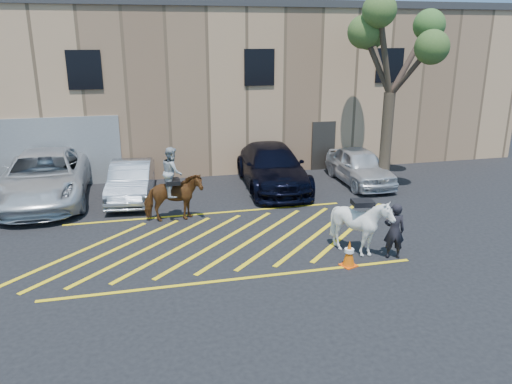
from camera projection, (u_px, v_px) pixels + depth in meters
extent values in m
plane|color=black|center=(219.00, 238.00, 15.13)|extent=(90.00, 90.00, 0.00)
imported|color=silver|center=(44.00, 177.00, 18.32)|extent=(3.04, 6.52, 1.81)
imported|color=#9599A2|center=(131.00, 181.00, 18.57)|extent=(1.91, 4.35, 1.39)
imported|color=black|center=(272.00, 167.00, 20.04)|extent=(2.65, 5.83, 1.65)
imported|color=silver|center=(360.00, 166.00, 20.56)|extent=(1.80, 4.30, 1.45)
imported|color=black|center=(394.00, 231.00, 13.54)|extent=(0.64, 0.49, 1.57)
cube|color=tan|center=(178.00, 85.00, 25.22)|extent=(32.00, 10.00, 7.00)
cube|color=#2D2D30|center=(174.00, 8.00, 24.13)|extent=(32.20, 10.20, 0.30)
cube|color=black|center=(84.00, 70.00, 19.32)|extent=(1.30, 0.08, 1.50)
cube|color=black|center=(259.00, 67.00, 20.89)|extent=(1.30, 0.08, 1.50)
cube|color=black|center=(390.00, 65.00, 22.25)|extent=(1.30, 0.08, 1.50)
cube|color=#38332D|center=(323.00, 146.00, 22.61)|extent=(1.10, 0.08, 2.20)
cube|color=yellow|center=(72.00, 255.00, 13.91)|extent=(4.20, 4.20, 0.01)
cube|color=yellow|center=(111.00, 251.00, 14.14)|extent=(4.20, 4.20, 0.01)
cube|color=yellow|center=(149.00, 248.00, 14.38)|extent=(4.20, 4.20, 0.01)
cube|color=yellow|center=(185.00, 244.00, 14.62)|extent=(4.20, 4.20, 0.01)
cube|color=yellow|center=(220.00, 241.00, 14.85)|extent=(4.20, 4.20, 0.01)
cube|color=yellow|center=(255.00, 238.00, 15.09)|extent=(4.20, 4.20, 0.01)
cube|color=yellow|center=(288.00, 235.00, 15.33)|extent=(4.20, 4.20, 0.01)
cube|color=yellow|center=(320.00, 232.00, 15.56)|extent=(4.20, 4.20, 0.01)
cube|color=yellow|center=(351.00, 229.00, 15.80)|extent=(4.20, 4.20, 0.01)
cube|color=yellow|center=(208.00, 213.00, 17.17)|extent=(9.50, 0.12, 0.01)
cube|color=yellow|center=(237.00, 279.00, 12.53)|extent=(9.50, 0.12, 0.01)
imported|color=brown|center=(173.00, 198.00, 16.29)|extent=(1.90, 0.90, 1.59)
imported|color=#9EA3A9|center=(172.00, 172.00, 16.03)|extent=(0.63, 0.80, 1.62)
cube|color=black|center=(173.00, 182.00, 16.12)|extent=(0.47, 0.57, 0.14)
imported|color=white|center=(361.00, 226.00, 13.74)|extent=(1.55, 1.70, 1.70)
cube|color=black|center=(363.00, 203.00, 13.54)|extent=(0.61, 0.53, 0.14)
cube|color=#FF4F0A|center=(348.00, 265.00, 13.27)|extent=(0.49, 0.49, 0.03)
cone|color=#DD5809|center=(349.00, 253.00, 13.16)|extent=(0.32, 0.32, 0.70)
cylinder|color=white|center=(349.00, 251.00, 13.14)|extent=(0.25, 0.25, 0.10)
cylinder|color=#4A3A2D|center=(386.00, 142.00, 19.50)|extent=(0.44, 0.44, 3.80)
cylinder|color=#4A372D|center=(409.00, 60.00, 18.89)|extent=(1.76, 0.51, 2.68)
cylinder|color=#49392C|center=(379.00, 64.00, 19.42)|extent=(0.33, 1.88, 2.34)
cylinder|color=#47372B|center=(377.00, 64.00, 18.49)|extent=(1.40, 0.20, 2.39)
cylinder|color=#413127|center=(410.00, 72.00, 18.10)|extent=(0.78, 1.62, 1.96)
cylinder|color=#4E3E2F|center=(385.00, 55.00, 18.16)|extent=(1.16, 0.77, 3.11)
sphere|color=#426D2F|center=(429.00, 25.00, 18.82)|extent=(1.20, 1.20, 1.20)
sphere|color=#466029|center=(370.00, 35.00, 19.87)|extent=(1.20, 1.20, 1.20)
sphere|color=#4C642B|center=(364.00, 32.00, 18.01)|extent=(1.20, 1.20, 1.20)
sphere|color=#44622A|center=(432.00, 47.00, 17.24)|extent=(1.20, 1.20, 1.20)
sphere|color=#506C2E|center=(379.00, 10.00, 17.35)|extent=(1.20, 1.20, 1.20)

